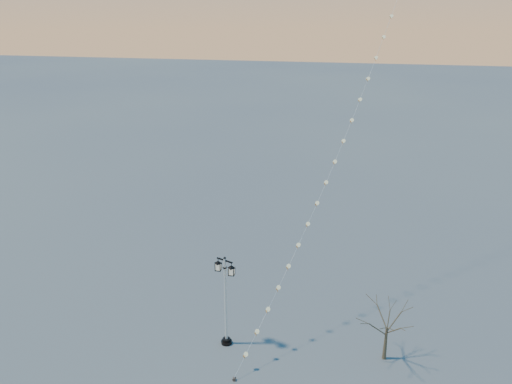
# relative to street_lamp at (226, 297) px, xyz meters

# --- Properties ---
(ground) EXTENTS (300.00, 300.00, 0.00)m
(ground) POSITION_rel_street_lamp_xyz_m (1.75, -1.98, -3.09)
(ground) COLOR #5E615F
(ground) RESTS_ON ground
(street_lamp) EXTENTS (1.34, 0.86, 5.58)m
(street_lamp) POSITION_rel_street_lamp_xyz_m (0.00, 0.00, 0.00)
(street_lamp) COLOR black
(street_lamp) RESTS_ON ground
(bare_tree) EXTENTS (2.19, 2.19, 3.64)m
(bare_tree) POSITION_rel_street_lamp_xyz_m (8.92, 0.40, -0.56)
(bare_tree) COLOR brown
(bare_tree) RESTS_ON ground
(kite_train) EXTENTS (12.69, 28.79, 34.92)m
(kite_train) POSITION_rel_street_lamp_xyz_m (7.24, 11.08, 14.24)
(kite_train) COLOR #3A2C23
(kite_train) RESTS_ON ground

